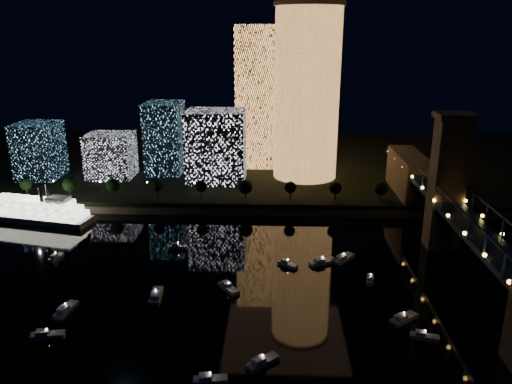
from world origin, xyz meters
TOP-DOWN VIEW (x-y plane):
  - ground at (0.00, 0.00)m, footprint 520.00×520.00m
  - far_bank at (0.00, 160.00)m, footprint 420.00×160.00m
  - seawall at (0.00, 82.00)m, footprint 420.00×6.00m
  - tower_cylindrical at (18.37, 125.74)m, footprint 34.00×34.00m
  - tower_rectangular at (-6.69, 149.10)m, footprint 23.55×23.55m
  - midrise_blocks at (-60.17, 121.63)m, footprint 115.01×39.21m
  - truss_bridge at (65.00, 3.72)m, footprint 13.00×266.00m
  - riverboat at (-101.28, 70.98)m, footprint 55.71×22.24m
  - motorboats at (-6.35, 9.53)m, footprint 122.39×75.81m
  - esplanade_trees at (-29.64, 88.00)m, footprint 165.96×6.50m
  - street_lamps at (-34.00, 94.00)m, footprint 132.70×0.70m

SIDE VIEW (x-z plane):
  - ground at x=0.00m, z-range 0.00..0.00m
  - motorboats at x=-6.35m, z-range -0.58..2.20m
  - seawall at x=0.00m, z-range 0.00..3.00m
  - far_bank at x=0.00m, z-range 0.00..5.00m
  - riverboat at x=-101.28m, z-range -4.01..12.45m
  - street_lamps at x=-34.00m, z-range 6.20..11.85m
  - esplanade_trees at x=-29.64m, z-range 6.09..14.84m
  - truss_bridge at x=65.00m, z-range -8.75..41.25m
  - midrise_blocks at x=-60.17m, z-range 2.65..39.38m
  - tower_rectangular at x=-6.69m, z-range 5.00..79.95m
  - tower_cylindrical at x=18.37m, z-range 5.13..90.09m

